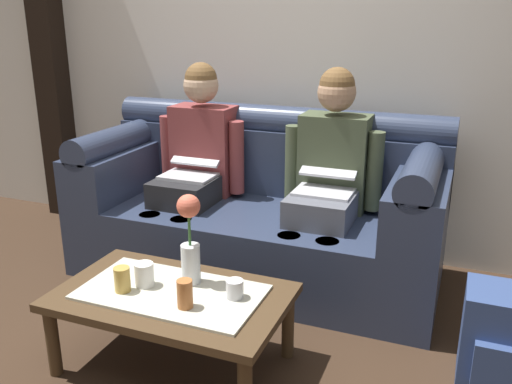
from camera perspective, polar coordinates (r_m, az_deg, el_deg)
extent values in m
plane|color=#382619|center=(2.49, -10.08, -18.96)|extent=(14.00, 14.00, 0.00)
cube|color=silver|center=(3.54, 3.71, 17.46)|extent=(6.00, 0.12, 2.90)
cube|color=black|center=(4.35, -21.03, 16.46)|extent=(0.20, 0.20, 2.90)
cube|color=#2D3851|center=(3.23, -0.07, -5.16)|extent=(2.10, 0.88, 0.42)
cube|color=#2D3851|center=(3.39, 2.00, 3.27)|extent=(2.10, 0.22, 0.40)
cylinder|color=#2D3851|center=(3.34, 2.05, 7.50)|extent=(2.10, 0.18, 0.18)
cube|color=#2D3851|center=(3.54, -13.88, 2.37)|extent=(0.28, 0.88, 0.28)
cylinder|color=#2D3851|center=(3.49, -14.11, 5.29)|extent=(0.18, 0.88, 0.18)
cube|color=#2D3851|center=(2.92, 16.74, -1.23)|extent=(0.28, 0.88, 0.28)
cylinder|color=#2D3851|center=(2.86, 17.07, 2.27)|extent=(0.18, 0.88, 0.18)
cube|color=#232326|center=(3.25, -7.23, 0.17)|extent=(0.34, 0.40, 0.15)
cylinder|color=#232326|center=(3.19, -10.86, -5.84)|extent=(0.12, 0.12, 0.42)
cylinder|color=#232326|center=(3.09, -7.70, -6.45)|extent=(0.12, 0.12, 0.42)
cube|color=brown|center=(3.40, -5.41, 4.46)|extent=(0.38, 0.22, 0.54)
cylinder|color=brown|center=(3.48, -9.16, 4.29)|extent=(0.09, 0.09, 0.44)
cylinder|color=brown|center=(3.27, -2.04, 3.62)|extent=(0.09, 0.09, 0.44)
sphere|color=tan|center=(3.31, -5.78, 11.03)|extent=(0.21, 0.21, 0.21)
sphere|color=brown|center=(3.31, -5.80, 11.72)|extent=(0.19, 0.19, 0.19)
cube|color=silver|center=(3.24, -7.11, 1.67)|extent=(0.31, 0.22, 0.02)
cube|color=silver|center=(3.35, -5.88, 4.04)|extent=(0.31, 0.19, 0.11)
cube|color=black|center=(3.34, -5.95, 3.93)|extent=(0.27, 0.17, 0.09)
cube|color=#595B66|center=(2.96, 6.92, -1.64)|extent=(0.34, 0.40, 0.15)
cylinder|color=#595B66|center=(2.86, 3.38, -8.41)|extent=(0.12, 0.12, 0.42)
cylinder|color=#595B66|center=(2.81, 7.29, -9.03)|extent=(0.12, 0.12, 0.42)
cube|color=#475138|center=(3.12, 8.21, 3.12)|extent=(0.38, 0.22, 0.54)
cylinder|color=#475138|center=(3.15, 3.86, 3.02)|extent=(0.09, 0.09, 0.44)
cylinder|color=#475138|center=(3.05, 12.30, 2.11)|extent=(0.09, 0.09, 0.44)
sphere|color=tan|center=(3.03, 8.45, 10.27)|extent=(0.21, 0.21, 0.21)
sphere|color=brown|center=(3.02, 8.49, 11.02)|extent=(0.19, 0.19, 0.19)
cube|color=silver|center=(2.95, 7.08, 0.00)|extent=(0.31, 0.22, 0.02)
cube|color=silver|center=(3.05, 7.86, 2.70)|extent=(0.31, 0.20, 0.08)
cube|color=black|center=(3.04, 7.81, 2.59)|extent=(0.27, 0.18, 0.06)
cube|color=#47331E|center=(2.40, -8.84, -10.81)|extent=(0.99, 0.60, 0.04)
cube|color=beige|center=(2.39, -8.86, -10.31)|extent=(0.77, 0.42, 0.01)
cylinder|color=#47331E|center=(2.56, -20.50, -14.46)|extent=(0.06, 0.06, 0.32)
cylinder|color=#47331E|center=(2.89, -13.90, -9.88)|extent=(0.06, 0.06, 0.32)
cylinder|color=#47331E|center=(2.52, 3.36, -13.70)|extent=(0.06, 0.06, 0.32)
cylinder|color=silver|center=(2.40, -6.84, -7.48)|extent=(0.08, 0.08, 0.18)
cylinder|color=#3D7538|center=(2.34, -6.99, -3.93)|extent=(0.01, 0.01, 0.14)
sphere|color=#E0664C|center=(2.30, -7.09, -1.47)|extent=(0.10, 0.10, 0.10)
cylinder|color=#B26633|center=(2.23, -7.46, -10.53)|extent=(0.06, 0.06, 0.12)
cylinder|color=silver|center=(2.29, -2.24, -10.10)|extent=(0.07, 0.07, 0.08)
cylinder|color=white|center=(2.43, -11.62, -8.45)|extent=(0.08, 0.08, 0.10)
cylinder|color=gold|center=(2.40, -13.83, -8.87)|extent=(0.07, 0.07, 0.11)
cube|color=#33477A|center=(2.53, 24.71, -13.90)|extent=(0.35, 0.27, 0.43)
cube|color=#33477A|center=(2.42, 24.69, -16.62)|extent=(0.24, 0.05, 0.19)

